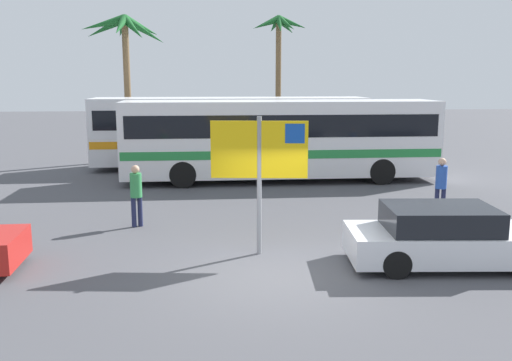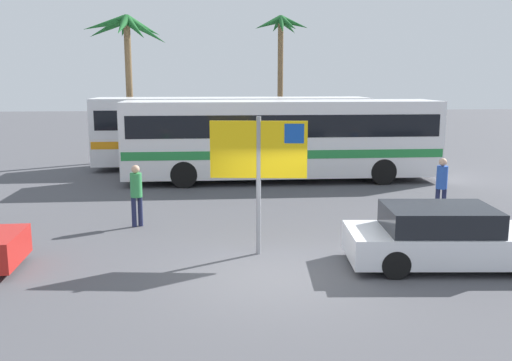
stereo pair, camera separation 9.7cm
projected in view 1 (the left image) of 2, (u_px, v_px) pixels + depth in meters
name	position (u px, v px, depth m)	size (l,w,h in m)	color
ground	(276.00, 276.00, 11.50)	(120.00, 120.00, 0.00)	#4C4C51
bus_front_coach	(280.00, 136.00, 21.94)	(12.28, 2.58, 3.17)	white
bus_rear_coach	(231.00, 129.00, 25.21)	(12.28, 2.58, 3.17)	white
ferry_sign	(261.00, 155.00, 12.57)	(2.19, 0.31, 3.20)	gray
car_white	(447.00, 237.00, 12.07)	(4.54, 2.10, 1.32)	silver
pedestrian_near_sign	(441.00, 182.00, 16.29)	(0.32, 0.32, 1.75)	#1E2347
pedestrian_crossing_lot	(136.00, 191.00, 15.18)	(0.32, 0.32, 1.72)	#1E2347
palm_tree_seaside	(279.00, 40.00, 31.64)	(3.18, 3.13, 7.55)	brown
palm_tree_inland	(125.00, 40.00, 26.59)	(3.98, 4.13, 7.03)	brown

